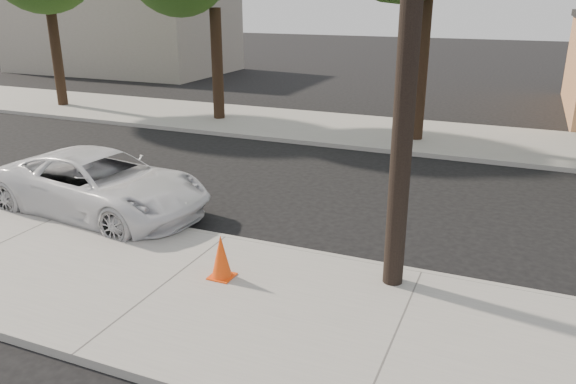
{
  "coord_description": "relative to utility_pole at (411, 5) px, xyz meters",
  "views": [
    {
      "loc": [
        5.31,
        -11.38,
        4.83
      ],
      "look_at": [
        1.05,
        -1.32,
        1.0
      ],
      "focal_mm": 35.0,
      "sensor_mm": 36.0,
      "label": 1
    }
  ],
  "objects": [
    {
      "name": "traffic_cone",
      "position": [
        -2.8,
        -1.01,
        -4.16
      ],
      "size": [
        0.42,
        0.42,
        0.8
      ],
      "rotation": [
        0.0,
        0.0,
        -0.01
      ],
      "color": "#FC480D",
      "rests_on": "near_sidewalk"
    },
    {
      "name": "ground",
      "position": [
        -3.6,
        2.7,
        -4.7
      ],
      "size": [
        120.0,
        120.0,
        0.0
      ],
      "primitive_type": "plane",
      "color": "black",
      "rests_on": "ground"
    },
    {
      "name": "police_cruiser",
      "position": [
        -7.03,
        0.9,
        -3.96
      ],
      "size": [
        5.5,
        2.94,
        1.47
      ],
      "primitive_type": "imported",
      "rotation": [
        0.0,
        0.0,
        1.47
      ],
      "color": "white",
      "rests_on": "ground"
    },
    {
      "name": "near_sidewalk",
      "position": [
        -3.6,
        -1.6,
        -4.62
      ],
      "size": [
        90.0,
        4.4,
        0.15
      ],
      "primitive_type": "cube",
      "color": "gray",
      "rests_on": "ground"
    },
    {
      "name": "far_sidewalk",
      "position": [
        -3.6,
        11.2,
        -4.62
      ],
      "size": [
        90.0,
        5.0,
        0.15
      ],
      "primitive_type": "cube",
      "color": "gray",
      "rests_on": "ground"
    },
    {
      "name": "building_far",
      "position": [
        -23.6,
        22.7,
        -2.2
      ],
      "size": [
        14.0,
        8.0,
        5.0
      ],
      "primitive_type": "cube",
      "color": "gray",
      "rests_on": "ground"
    },
    {
      "name": "curb_near",
      "position": [
        -3.6,
        0.6,
        -4.62
      ],
      "size": [
        90.0,
        0.12,
        0.16
      ],
      "primitive_type": "cube",
      "color": "#9E9B93",
      "rests_on": "ground"
    },
    {
      "name": "utility_pole",
      "position": [
        0.0,
        0.0,
        0.0
      ],
      "size": [
        1.4,
        0.34,
        9.0
      ],
      "color": "black",
      "rests_on": "near_sidewalk"
    }
  ]
}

